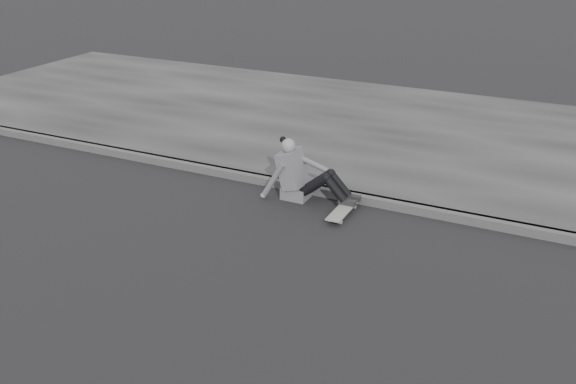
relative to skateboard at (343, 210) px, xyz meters
The scene contains 5 objects.
ground 2.88m from the skateboard, 46.48° to the right, with size 80.00×80.00×0.00m, color black.
curb 2.04m from the skateboard, 13.97° to the left, with size 24.00×0.16×0.12m, color #444444.
sidewalk 4.03m from the skateboard, 60.57° to the left, with size 24.00×6.00×0.12m, color #313131.
skateboard is the anchor object (origin of this frame).
seated_woman 0.83m from the skateboard, 161.47° to the left, with size 1.38×0.46×0.88m.
Camera 1 is at (0.71, -5.19, 3.74)m, focal length 40.00 mm.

